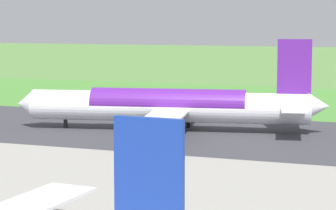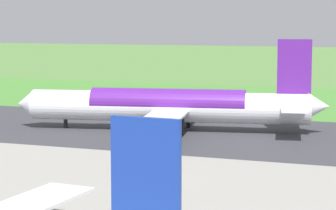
# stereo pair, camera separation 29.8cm
# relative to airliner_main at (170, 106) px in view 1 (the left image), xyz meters

# --- Properties ---
(ground_plane) EXTENTS (800.00, 800.00, 0.00)m
(ground_plane) POSITION_rel_airliner_main_xyz_m (2.94, 0.07, -4.35)
(ground_plane) COLOR #547F3D
(runway_asphalt) EXTENTS (600.00, 40.52, 0.06)m
(runway_asphalt) POSITION_rel_airliner_main_xyz_m (2.94, 0.07, -4.32)
(runway_asphalt) COLOR #38383D
(runway_asphalt) RESTS_ON ground
(grass_verge_foreground) EXTENTS (600.00, 80.00, 0.04)m
(grass_verge_foreground) POSITION_rel_airliner_main_xyz_m (2.94, -45.47, -4.33)
(grass_verge_foreground) COLOR #478534
(grass_verge_foreground) RESTS_ON ground
(airliner_main) EXTENTS (53.84, 44.33, 15.88)m
(airliner_main) POSITION_rel_airliner_main_xyz_m (0.00, 0.00, 0.00)
(airliner_main) COLOR white
(airliner_main) RESTS_ON ground
(service_truck_fuel) EXTENTS (3.16, 6.09, 2.65)m
(service_truck_fuel) POSITION_rel_airliner_main_xyz_m (-11.10, 32.72, -2.95)
(service_truck_fuel) COLOR gold
(service_truck_fuel) RESTS_ON ground
(no_stopping_sign) EXTENTS (0.60, 0.10, 2.55)m
(no_stopping_sign) POSITION_rel_airliner_main_xyz_m (1.01, -44.68, -2.84)
(no_stopping_sign) COLOR slate
(no_stopping_sign) RESTS_ON ground
(traffic_cone_orange) EXTENTS (0.40, 0.40, 0.55)m
(traffic_cone_orange) POSITION_rel_airliner_main_xyz_m (4.23, -44.12, -4.08)
(traffic_cone_orange) COLOR orange
(traffic_cone_orange) RESTS_ON ground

